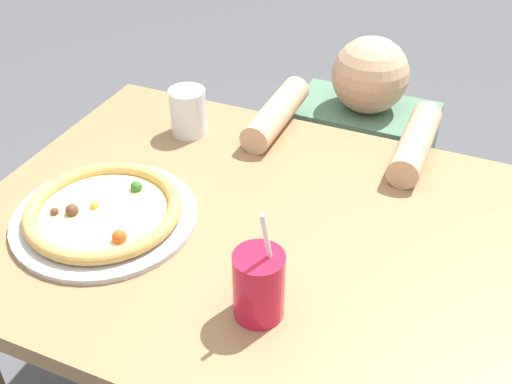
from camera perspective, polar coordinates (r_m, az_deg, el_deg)
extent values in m
cube|color=#936D47|center=(1.20, 1.88, -4.35)|extent=(1.21, 0.84, 0.04)
cylinder|color=brown|center=(1.86, -9.60, -2.50)|extent=(0.07, 0.07, 0.71)
cylinder|color=#B7B7BC|center=(1.24, -13.94, -2.32)|extent=(0.36, 0.36, 0.01)
cylinder|color=#EFD68C|center=(1.23, -14.01, -1.92)|extent=(0.25, 0.25, 0.01)
torus|color=tan|center=(1.23, -14.07, -1.59)|extent=(0.31, 0.31, 0.03)
sphere|color=brown|center=(1.25, -18.32, -1.75)|extent=(0.02, 0.02, 0.02)
sphere|color=brown|center=(1.24, -16.83, -1.64)|extent=(0.03, 0.03, 0.03)
sphere|color=gold|center=(1.24, -14.87, -1.20)|extent=(0.02, 0.02, 0.02)
sphere|color=#BF4C19|center=(1.15, -12.66, -4.11)|extent=(0.03, 0.03, 0.03)
sphere|color=#2D6623|center=(1.27, -11.12, 0.49)|extent=(0.02, 0.02, 0.02)
cylinder|color=red|center=(0.99, 0.25, -8.71)|extent=(0.08, 0.08, 0.12)
cylinder|color=white|center=(0.91, 1.01, -4.48)|extent=(0.02, 0.03, 0.11)
cylinder|color=silver|center=(1.46, -6.36, 7.47)|extent=(0.09, 0.09, 0.11)
cube|color=white|center=(1.43, -6.46, 8.39)|extent=(0.03, 0.03, 0.03)
cube|color=white|center=(1.45, -6.68, 8.72)|extent=(0.03, 0.03, 0.02)
cylinder|color=#333847|center=(1.96, 8.71, -5.02)|extent=(0.30, 0.30, 0.45)
cube|color=#4C7259|center=(1.74, 9.79, 3.87)|extent=(0.38, 0.22, 0.27)
sphere|color=tan|center=(1.63, 10.62, 10.68)|extent=(0.20, 0.20, 0.20)
cylinder|color=tan|center=(1.49, 1.91, 7.36)|extent=(0.07, 0.28, 0.07)
cylinder|color=tan|center=(1.42, 14.70, 4.49)|extent=(0.07, 0.28, 0.07)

